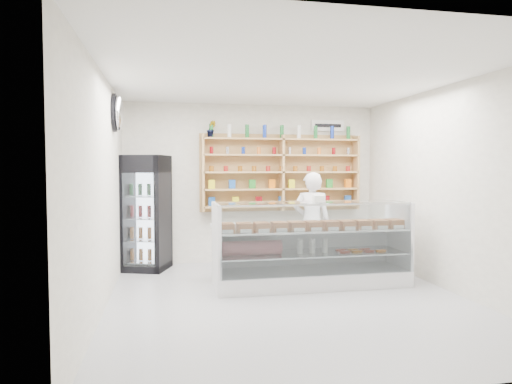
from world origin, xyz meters
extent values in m
plane|color=#A3A3A8|center=(0.00, 0.00, 0.00)|extent=(5.00, 5.00, 0.00)
plane|color=white|center=(0.00, 0.00, 2.80)|extent=(5.00, 5.00, 0.00)
plane|color=silver|center=(0.00, 2.50, 1.40)|extent=(4.50, 0.00, 4.50)
plane|color=silver|center=(0.00, -2.50, 1.40)|extent=(4.50, 0.00, 4.50)
plane|color=silver|center=(-2.25, 0.00, 1.40)|extent=(0.00, 5.00, 5.00)
plane|color=silver|center=(2.25, 0.00, 1.40)|extent=(0.00, 5.00, 5.00)
cube|color=white|center=(0.49, 0.62, 0.11)|extent=(2.75, 0.78, 0.23)
cube|color=white|center=(0.49, 0.98, 0.52)|extent=(2.75, 0.05, 0.58)
cube|color=silver|center=(0.49, 0.62, 0.47)|extent=(2.64, 0.69, 0.02)
cube|color=silver|center=(0.49, 0.62, 0.81)|extent=(2.69, 0.72, 0.02)
cube|color=silver|center=(0.49, 0.24, 0.71)|extent=(2.69, 0.11, 0.96)
cube|color=silver|center=(0.49, 0.57, 1.19)|extent=(2.69, 0.55, 0.01)
imported|color=silver|center=(0.75, 1.38, 0.80)|extent=(0.67, 0.54, 1.61)
cube|color=black|center=(-1.85, 2.14, 0.94)|extent=(0.86, 0.84, 1.88)
cube|color=#300539|center=(-1.75, 1.85, 1.74)|extent=(0.64, 0.25, 0.26)
cube|color=silver|center=(-1.74, 1.83, 0.86)|extent=(0.54, 0.20, 1.49)
cube|color=tan|center=(-0.90, 2.34, 1.59)|extent=(0.04, 0.28, 1.33)
cube|color=tan|center=(0.50, 2.34, 1.59)|extent=(0.04, 0.28, 1.33)
cube|color=tan|center=(1.90, 2.34, 1.59)|extent=(0.04, 0.28, 1.33)
cube|color=tan|center=(0.50, 2.34, 1.00)|extent=(2.80, 0.28, 0.03)
cube|color=tan|center=(0.50, 2.34, 1.30)|extent=(2.80, 0.28, 0.03)
cube|color=tan|center=(0.50, 2.34, 1.60)|extent=(2.80, 0.28, 0.03)
cube|color=tan|center=(0.50, 2.34, 1.90)|extent=(2.80, 0.28, 0.03)
cube|color=tan|center=(0.50, 2.34, 2.18)|extent=(2.80, 0.28, 0.03)
imported|color=#1E6626|center=(-0.75, 2.34, 2.34)|extent=(0.16, 0.13, 0.29)
ellipsoid|color=silver|center=(-2.17, 1.20, 2.45)|extent=(0.15, 0.50, 0.50)
cube|color=white|center=(1.40, 2.47, 2.45)|extent=(0.62, 0.03, 0.20)
camera|label=1|loc=(-1.52, -5.52, 1.67)|focal=32.00mm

